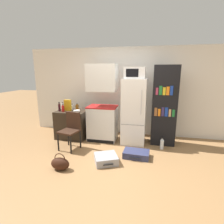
% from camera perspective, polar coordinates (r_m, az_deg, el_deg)
% --- Properties ---
extents(ground_plane, '(24.00, 24.00, 0.00)m').
position_cam_1_polar(ground_plane, '(3.56, 1.55, -17.56)').
color(ground_plane, olive).
extents(wall_back, '(6.40, 0.10, 2.46)m').
position_cam_1_polar(wall_back, '(5.05, 8.15, 6.41)').
color(wall_back, white).
rests_on(wall_back, ground_plane).
extents(side_table, '(0.80, 0.60, 0.76)m').
position_cam_1_polar(side_table, '(4.99, -12.92, -3.90)').
color(side_table, '#2D2319').
rests_on(side_table, ground_plane).
extents(kitchen_hutch, '(0.76, 0.54, 1.99)m').
position_cam_1_polar(kitchen_hutch, '(4.59, -3.14, 1.88)').
color(kitchen_hutch, silver).
rests_on(kitchen_hutch, ground_plane).
extents(refrigerator, '(0.59, 0.60, 1.64)m').
position_cam_1_polar(refrigerator, '(4.45, 7.14, 0.14)').
color(refrigerator, white).
rests_on(refrigerator, ground_plane).
extents(microwave, '(0.49, 0.43, 0.27)m').
position_cam_1_polar(microwave, '(4.33, 7.50, 12.57)').
color(microwave, silver).
rests_on(microwave, refrigerator).
extents(bookshelf, '(0.58, 0.41, 1.96)m').
position_cam_1_polar(bookshelf, '(4.50, 16.69, 1.93)').
color(bookshelf, black).
rests_on(bookshelf, ground_plane).
extents(bottle_wine_dark, '(0.06, 0.06, 0.25)m').
position_cam_1_polar(bottle_wine_dark, '(4.93, -16.81, 1.49)').
color(bottle_wine_dark, black).
rests_on(bottle_wine_dark, side_table).
extents(bottle_clear_short, '(0.09, 0.09, 0.16)m').
position_cam_1_polar(bottle_clear_short, '(5.05, -12.83, 1.56)').
color(bottle_clear_short, silver).
rests_on(bottle_clear_short, side_table).
extents(bottle_milk_white, '(0.08, 0.08, 0.19)m').
position_cam_1_polar(bottle_milk_white, '(5.19, -15.81, 1.83)').
color(bottle_milk_white, white).
rests_on(bottle_milk_white, side_table).
extents(bottle_ketchup_red, '(0.07, 0.07, 0.20)m').
position_cam_1_polar(bottle_ketchup_red, '(4.84, -15.72, 1.10)').
color(bottle_ketchup_red, '#AD1914').
rests_on(bottle_ketchup_red, side_table).
extents(bottle_amber_beer, '(0.09, 0.09, 0.17)m').
position_cam_1_polar(bottle_amber_beer, '(5.01, -11.32, 1.59)').
color(bottle_amber_beer, brown).
rests_on(bottle_amber_beer, side_table).
extents(bowl, '(0.17, 0.17, 0.05)m').
position_cam_1_polar(bowl, '(4.75, -11.43, 0.35)').
color(bowl, silver).
rests_on(bowl, side_table).
extents(cereal_box, '(0.19, 0.07, 0.30)m').
position_cam_1_polar(cereal_box, '(4.91, -14.27, 2.14)').
color(cereal_box, gold).
rests_on(cereal_box, side_table).
extents(chair, '(0.48, 0.48, 0.87)m').
position_cam_1_polar(chair, '(4.26, -13.22, -4.91)').
color(chair, black).
rests_on(chair, ground_plane).
extents(suitcase_large_flat, '(0.58, 0.57, 0.16)m').
position_cam_1_polar(suitcase_large_flat, '(3.68, -1.99, -15.05)').
color(suitcase_large_flat, '#99999E').
rests_on(suitcase_large_flat, ground_plane).
extents(suitcase_small_flat, '(0.56, 0.41, 0.14)m').
position_cam_1_polar(suitcase_small_flat, '(3.92, 7.92, -13.44)').
color(suitcase_small_flat, navy).
rests_on(suitcase_small_flat, ground_plane).
extents(handbag, '(0.36, 0.20, 0.33)m').
position_cam_1_polar(handbag, '(3.56, -16.57, -15.84)').
color(handbag, '#33190F').
rests_on(handbag, ground_plane).
extents(water_bottle_front, '(0.08, 0.08, 0.29)m').
position_cam_1_polar(water_bottle_front, '(4.40, 16.01, -10.07)').
color(water_bottle_front, silver).
rests_on(water_bottle_front, ground_plane).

